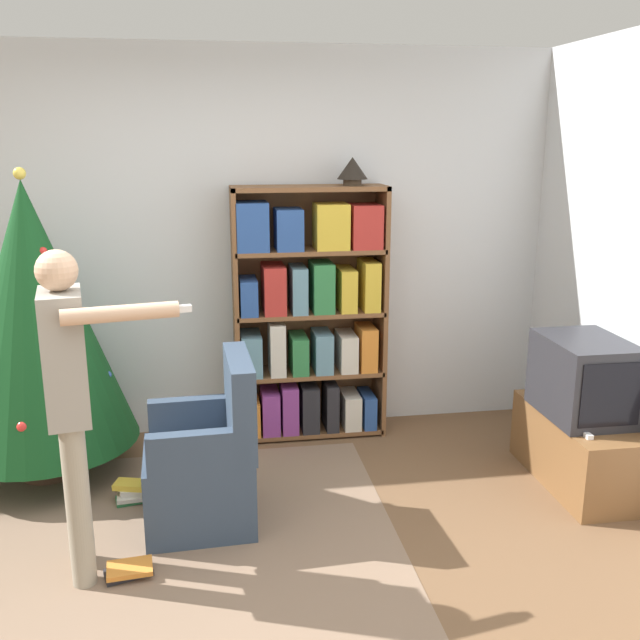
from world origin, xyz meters
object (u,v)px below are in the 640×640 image
Objects in this scene: standing_person at (70,391)px; armchair at (206,466)px; bookshelf at (309,316)px; television at (584,378)px; table_lamp at (352,169)px; christmas_tree at (34,317)px.

armchair is at bearing 113.69° from standing_person.
armchair is at bearing -123.26° from bookshelf.
armchair is (-2.18, -0.10, -0.34)m from television.
standing_person is 7.79× the size of table_lamp.
bookshelf is 1.78m from television.
standing_person is at bearing -136.91° from table_lamp.
table_lamp is (1.96, 0.37, 0.81)m from christmas_tree.
christmas_tree reaches higher than bookshelf.
table_lamp reaches higher than standing_person.
television is 0.64× the size of armchair.
table_lamp is at bearing 1.98° from bookshelf.
armchair is at bearing -177.41° from television.
television is 3.22m from christmas_tree.
bookshelf is at bearing 128.72° from standing_person.
television is 1.92m from table_lamp.
christmas_tree is at bearing -169.45° from table_lamp.
bookshelf is 0.92× the size of christmas_tree.
bookshelf is 2.91× the size of television.
christmas_tree is 2.16m from table_lamp.
christmas_tree reaches higher than standing_person.
christmas_tree is 1.18m from standing_person.
christmas_tree reaches higher than armchair.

